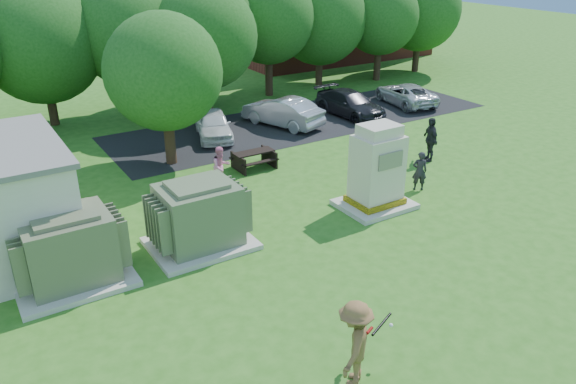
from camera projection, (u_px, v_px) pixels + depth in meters
ground at (368, 289)px, 14.86m from camera, size 120.00×120.00×0.00m
brick_building at (328, 3)px, 42.77m from camera, size 15.00×8.00×8.00m
parking_strip at (306, 120)px, 28.67m from camera, size 20.00×6.00×0.01m
transformer_left at (69, 250)px, 14.80m from camera, size 3.00×2.40×2.07m
transformer_right at (199, 217)px, 16.59m from camera, size 3.00×2.40×2.07m
generator_cabinet at (377, 172)px, 18.94m from camera, size 2.42×1.98×2.95m
picnic_table at (254, 158)px, 22.58m from camera, size 1.64×1.23×0.70m
batter at (355, 344)px, 11.38m from camera, size 1.44×1.36×1.95m
person_by_generator at (420, 171)px, 20.46m from camera, size 0.65×0.59×1.49m
person_at_picnic at (221, 167)px, 20.79m from camera, size 0.80×0.65×1.54m
person_walking_right at (430, 139)px, 23.15m from camera, size 0.79×1.17×1.85m
car_white at (213, 124)px, 25.97m from camera, size 2.59×4.00×1.27m
car_silver_a at (282, 112)px, 27.63m from camera, size 2.79×4.54×1.41m
car_dark at (350, 104)px, 29.20m from camera, size 2.01×4.49×1.28m
car_silver_b at (405, 94)px, 31.26m from camera, size 2.63×4.50×1.18m
batting_equipment at (381, 326)px, 11.54m from camera, size 1.02×0.50×0.49m
tree_row at (165, 33)px, 28.29m from camera, size 41.30×13.30×7.30m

